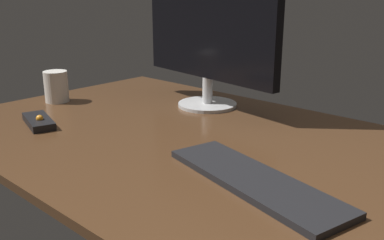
{
  "coord_description": "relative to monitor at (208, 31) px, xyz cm",
  "views": [
    {
      "loc": [
        64.45,
        -74.18,
        37.45
      ],
      "look_at": [
        -0.14,
        -3.72,
        8.0
      ],
      "focal_mm": 40.57,
      "sensor_mm": 36.0,
      "label": 1
    }
  ],
  "objects": [
    {
      "name": "desk",
      "position": [
        19.8,
        -24.79,
        -23.96
      ],
      "size": [
        140.0,
        84.0,
        2.0
      ],
      "primitive_type": "cube",
      "color": "#4C301C",
      "rests_on": "ground"
    },
    {
      "name": "monitor",
      "position": [
        0.0,
        0.0,
        0.0
      ],
      "size": [
        53.52,
        18.1,
        40.52
      ],
      "rotation": [
        0.0,
        0.0,
        -0.14
      ],
      "color": "silver",
      "rests_on": "desk"
    },
    {
      "name": "keyboard",
      "position": [
        42.49,
        -36.27,
        -22.3
      ],
      "size": [
        41.83,
        21.03,
        1.33
      ],
      "primitive_type": "cube",
      "rotation": [
        0.0,
        0.0,
        -0.24
      ],
      "color": "black",
      "rests_on": "desk"
    },
    {
      "name": "media_remote",
      "position": [
        -20.81,
        -45.14,
        -21.95
      ],
      "size": [
        16.12,
        9.92,
        3.2
      ],
      "rotation": [
        0.0,
        0.0,
        -0.3
      ],
      "color": "black",
      "rests_on": "desk"
    },
    {
      "name": "coffee_mug",
      "position": [
        -39.19,
        -28.54,
        -18.02
      ],
      "size": [
        7.47,
        7.47,
        9.89
      ],
      "primitive_type": "cylinder",
      "color": "silver",
      "rests_on": "desk"
    }
  ]
}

